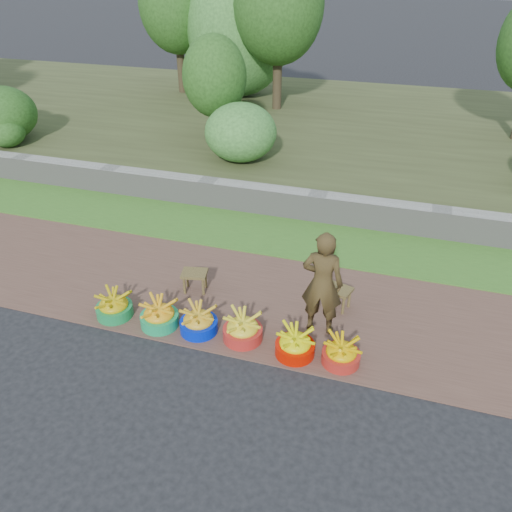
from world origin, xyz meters
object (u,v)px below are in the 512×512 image
(basin_e, at_px, (295,345))
(basin_f, at_px, (341,353))
(basin_a, at_px, (114,306))
(basin_b, at_px, (159,315))
(stool_left, at_px, (195,276))
(basin_c, at_px, (199,322))
(vendor_woman, at_px, (322,283))
(stool_right, at_px, (338,292))
(basin_d, at_px, (243,329))

(basin_e, xyz_separation_m, basin_f, (0.59, 0.02, -0.01))
(basin_a, height_order, basin_b, basin_b)
(basin_f, height_order, stool_left, basin_f)
(basin_c, bearing_deg, basin_b, -175.70)
(basin_b, distance_m, basin_e, 1.92)
(basin_c, height_order, basin_e, basin_c)
(basin_a, relative_size, basin_c, 0.99)
(basin_b, relative_size, basin_e, 1.04)
(stool_left, distance_m, vendor_woman, 2.06)
(basin_a, xyz_separation_m, basin_e, (2.62, -0.02, -0.00))
(basin_b, distance_m, stool_right, 2.53)
(basin_b, height_order, basin_e, basin_b)
(stool_right, bearing_deg, basin_f, -78.14)
(basin_d, bearing_deg, stool_left, 141.28)
(basin_d, height_order, stool_right, basin_d)
(basin_a, bearing_deg, basin_e, -0.42)
(basin_a, relative_size, basin_d, 0.96)
(basin_f, bearing_deg, stool_left, 159.22)
(stool_right, height_order, vendor_woman, vendor_woman)
(stool_left, bearing_deg, basin_f, -20.78)
(basin_b, bearing_deg, vendor_woman, 14.99)
(basin_a, distance_m, basin_e, 2.62)
(basin_b, relative_size, basin_f, 1.09)
(stool_left, bearing_deg, basin_b, -99.14)
(basin_c, distance_m, vendor_woman, 1.74)
(basin_f, height_order, stool_right, basin_f)
(basin_b, bearing_deg, basin_c, 4.30)
(basin_d, bearing_deg, basin_e, -6.44)
(basin_a, relative_size, basin_b, 0.97)
(basin_b, height_order, basin_f, basin_b)
(basin_a, height_order, basin_e, same)
(basin_a, relative_size, basin_f, 1.06)
(basin_a, bearing_deg, stool_left, 46.57)
(basin_c, xyz_separation_m, basin_e, (1.35, -0.06, -0.00))
(basin_b, distance_m, vendor_woman, 2.27)
(basin_f, bearing_deg, basin_b, -179.89)
(basin_d, bearing_deg, basin_a, -178.08)
(basin_b, height_order, stool_left, basin_b)
(basin_b, distance_m, basin_d, 1.19)
(basin_b, bearing_deg, basin_e, -0.54)
(basin_a, distance_m, basin_d, 1.89)
(basin_c, distance_m, stool_left, 0.96)
(basin_a, bearing_deg, basin_d, 1.92)
(basin_e, bearing_deg, stool_left, 152.63)
(basin_a, height_order, vendor_woman, vendor_woman)
(basin_e, relative_size, basin_f, 1.05)
(basin_c, distance_m, basin_d, 0.62)
(basin_d, relative_size, basin_f, 1.10)
(vendor_woman, bearing_deg, basin_e, 71.78)
(basin_a, xyz_separation_m, basin_d, (1.89, 0.06, 0.01))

